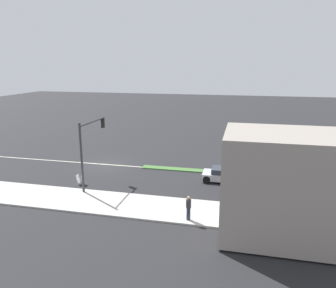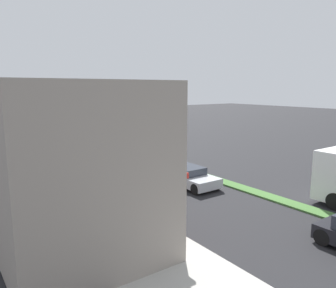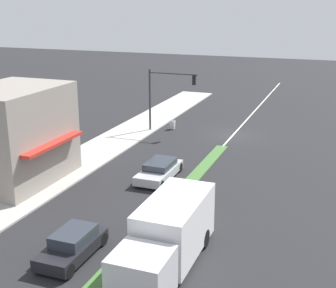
{
  "view_description": "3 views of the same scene",
  "coord_description": "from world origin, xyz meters",
  "px_view_note": "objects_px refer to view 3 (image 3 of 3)",
  "views": [
    {
      "loc": [
        29.9,
        13.58,
        10.1
      ],
      "look_at": [
        -0.48,
        6.46,
        2.42
      ],
      "focal_mm": 35.0,
      "sensor_mm": 36.0,
      "label": 1
    },
    {
      "loc": [
        14.84,
        28.14,
        6.09
      ],
      "look_at": [
        0.74,
        8.44,
        1.9
      ],
      "focal_mm": 35.0,
      "sensor_mm": 36.0,
      "label": 2
    },
    {
      "loc": [
        -8.86,
        40.01,
        11.47
      ],
      "look_at": [
        1.93,
        11.57,
        2.21
      ],
      "focal_mm": 50.0,
      "sensor_mm": 36.0,
      "label": 3
    }
  ],
  "objects_px": {
    "warning_aframe_sign": "(172,125)",
    "delivery_truck": "(168,236)",
    "sedan_silver": "(159,170)",
    "traffic_signal_main": "(164,90)",
    "sedan_dark": "(72,245)",
    "pedestrian": "(71,144)"
  },
  "relations": [
    {
      "from": "warning_aframe_sign",
      "to": "delivery_truck",
      "type": "distance_m",
      "value": 23.69
    },
    {
      "from": "sedan_silver",
      "to": "traffic_signal_main",
      "type": "bearing_deg",
      "value": -70.53
    },
    {
      "from": "sedan_dark",
      "to": "sedan_silver",
      "type": "bearing_deg",
      "value": -90.0
    },
    {
      "from": "delivery_truck",
      "to": "sedan_silver",
      "type": "distance_m",
      "value": 10.91
    },
    {
      "from": "traffic_signal_main",
      "to": "sedan_silver",
      "type": "relative_size",
      "value": 1.24
    },
    {
      "from": "warning_aframe_sign",
      "to": "sedan_silver",
      "type": "height_order",
      "value": "sedan_silver"
    },
    {
      "from": "traffic_signal_main",
      "to": "sedan_dark",
      "type": "height_order",
      "value": "traffic_signal_main"
    },
    {
      "from": "traffic_signal_main",
      "to": "pedestrian",
      "type": "height_order",
      "value": "traffic_signal_main"
    },
    {
      "from": "delivery_truck",
      "to": "sedan_dark",
      "type": "relative_size",
      "value": 1.91
    },
    {
      "from": "traffic_signal_main",
      "to": "sedan_silver",
      "type": "xyz_separation_m",
      "value": [
        -3.92,
        11.1,
        -3.31
      ]
    },
    {
      "from": "pedestrian",
      "to": "sedan_dark",
      "type": "height_order",
      "value": "pedestrian"
    },
    {
      "from": "traffic_signal_main",
      "to": "pedestrian",
      "type": "bearing_deg",
      "value": 64.53
    },
    {
      "from": "sedan_silver",
      "to": "sedan_dark",
      "type": "bearing_deg",
      "value": 90.0
    },
    {
      "from": "sedan_dark",
      "to": "sedan_silver",
      "type": "height_order",
      "value": "sedan_dark"
    },
    {
      "from": "delivery_truck",
      "to": "pedestrian",
      "type": "bearing_deg",
      "value": -43.71
    },
    {
      "from": "warning_aframe_sign",
      "to": "sedan_silver",
      "type": "xyz_separation_m",
      "value": [
        -3.6,
        12.33,
        0.16
      ]
    },
    {
      "from": "pedestrian",
      "to": "sedan_silver",
      "type": "height_order",
      "value": "pedestrian"
    },
    {
      "from": "warning_aframe_sign",
      "to": "delivery_truck",
      "type": "relative_size",
      "value": 0.11
    },
    {
      "from": "pedestrian",
      "to": "sedan_silver",
      "type": "distance_m",
      "value": 8.48
    },
    {
      "from": "warning_aframe_sign",
      "to": "delivery_truck",
      "type": "height_order",
      "value": "delivery_truck"
    },
    {
      "from": "traffic_signal_main",
      "to": "sedan_dark",
      "type": "relative_size",
      "value": 1.43
    },
    {
      "from": "pedestrian",
      "to": "sedan_dark",
      "type": "relative_size",
      "value": 0.42
    }
  ]
}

